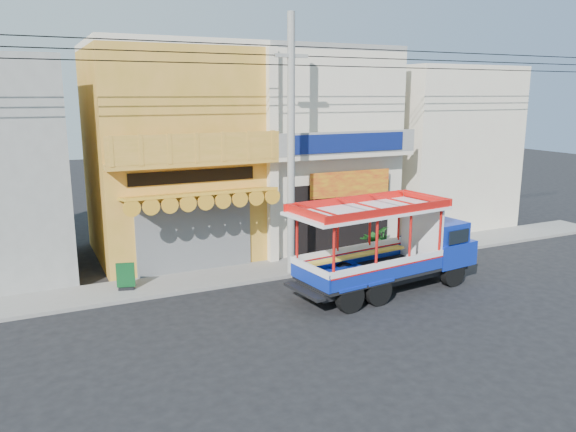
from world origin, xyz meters
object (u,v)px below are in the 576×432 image
at_px(songthaew_truck, 397,245).
at_px(potted_plant_c, 383,238).
at_px(green_sign, 126,278).
at_px(utility_pole, 295,134).
at_px(potted_plant_b, 374,243).
at_px(potted_plant_a, 372,242).

bearing_deg(songthaew_truck, potted_plant_c, 60.60).
height_order(songthaew_truck, green_sign, songthaew_truck).
height_order(utility_pole, potted_plant_b, utility_pole).
bearing_deg(utility_pole, songthaew_truck, -48.62).
height_order(green_sign, potted_plant_a, potted_plant_a).
xyz_separation_m(potted_plant_b, potted_plant_c, (0.76, 0.45, 0.04)).
distance_m(utility_pole, potted_plant_c, 6.44).
bearing_deg(green_sign, potted_plant_b, -0.41).
height_order(potted_plant_a, potted_plant_b, potted_plant_a).
xyz_separation_m(songthaew_truck, potted_plant_a, (1.16, 3.18, -0.80)).
relative_size(green_sign, potted_plant_a, 0.79).
height_order(utility_pole, potted_plant_c, utility_pole).
bearing_deg(potted_plant_b, songthaew_truck, 97.02).
distance_m(potted_plant_b, potted_plant_c, 0.89).
xyz_separation_m(potted_plant_a, potted_plant_b, (0.21, 0.17, -0.12)).
bearing_deg(potted_plant_c, songthaew_truck, 3.51).
bearing_deg(potted_plant_b, green_sign, 28.98).
relative_size(green_sign, potted_plant_b, 1.01).
bearing_deg(green_sign, utility_pole, -6.51).
height_order(green_sign, potted_plant_c, potted_plant_c).
height_order(utility_pole, songthaew_truck, utility_pole).
bearing_deg(green_sign, potted_plant_c, 2.11).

